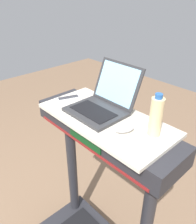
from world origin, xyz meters
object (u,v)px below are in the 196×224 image
water_bottle (156,116)px  tv_remote (68,99)px  computer_mouse (124,128)px  laptop (103,102)px

water_bottle → tv_remote: bearing=-171.8°
computer_mouse → tv_remote: computer_mouse is taller
laptop → water_bottle: (0.33, 0.01, 0.05)m
laptop → water_bottle: bearing=4.4°
laptop → computer_mouse: bearing=-15.8°
laptop → water_bottle: laptop is taller
laptop → tv_remote: 0.24m
water_bottle → tv_remote: (-0.56, -0.08, -0.09)m
water_bottle → computer_mouse: bearing=-142.4°
laptop → tv_remote: bearing=-161.1°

